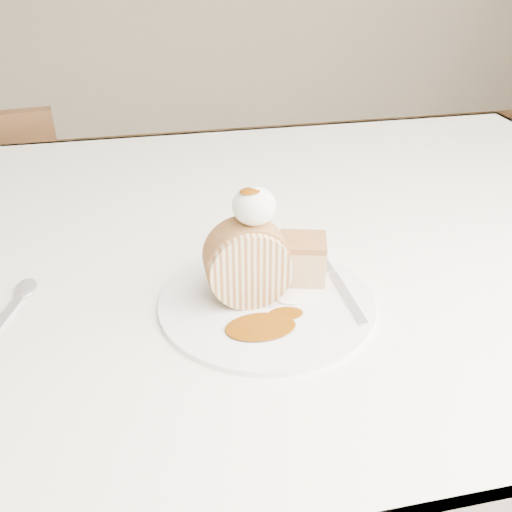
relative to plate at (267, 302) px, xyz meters
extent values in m
cube|color=white|center=(-0.03, 0.17, -0.02)|extent=(1.40, 0.90, 0.04)
cube|color=white|center=(-0.03, 0.62, -0.14)|extent=(1.40, 0.01, 0.28)
cylinder|color=brown|center=(0.59, 0.54, -0.40)|extent=(0.06, 0.06, 0.71)
cube|color=brown|center=(-0.50, 0.85, -0.37)|extent=(0.42, 0.42, 0.04)
cylinder|color=brown|center=(-0.36, 1.03, -0.57)|extent=(0.03, 0.03, 0.36)
cylinder|color=brown|center=(-0.32, 0.72, -0.57)|extent=(0.03, 0.03, 0.36)
cylinder|color=white|center=(0.00, 0.00, 0.00)|extent=(0.29, 0.29, 0.01)
cylinder|color=beige|center=(-0.02, 0.01, 0.05)|extent=(0.09, 0.05, 0.09)
cube|color=#A36D3D|center=(0.05, 0.04, 0.03)|extent=(0.06, 0.06, 0.04)
ellipsoid|color=white|center=(-0.01, 0.01, 0.11)|extent=(0.05, 0.05, 0.04)
ellipsoid|color=#683304|center=(-0.02, 0.01, 0.13)|extent=(0.02, 0.02, 0.01)
cube|color=silver|center=(0.09, -0.02, 0.00)|extent=(0.02, 0.14, 0.00)
camera|label=1|loc=(-0.12, -0.51, 0.36)|focal=40.00mm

